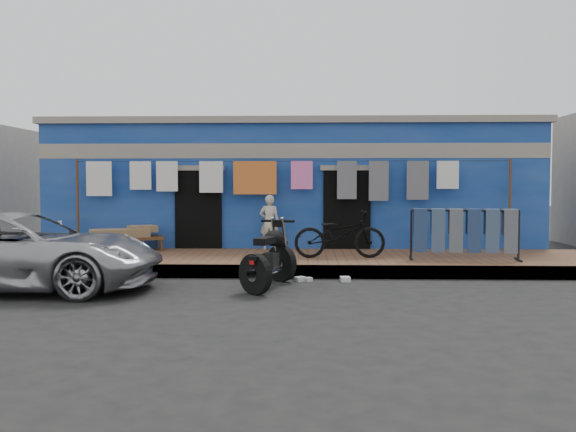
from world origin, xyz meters
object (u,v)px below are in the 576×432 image
(seated_person, at_px, (269,222))
(charpoy, at_px, (128,239))
(jeans_rack, at_px, (464,234))
(car, at_px, (19,250))
(bicycle, at_px, (340,229))
(motorcycle, at_px, (269,255))

(seated_person, relative_size, charpoy, 0.71)
(seated_person, xyz_separation_m, jeans_rack, (4.02, -1.67, -0.11))
(car, bearing_deg, bicycle, -65.88)
(car, xyz_separation_m, charpoy, (0.71, 3.73, -0.15))
(bicycle, bearing_deg, jeans_rack, -98.45)
(car, bearing_deg, motorcycle, -85.77)
(seated_person, xyz_separation_m, charpoy, (-3.22, -0.28, -0.36))
(seated_person, height_order, charpoy, seated_person)
(motorcycle, height_order, jeans_rack, jeans_rack)
(bicycle, xyz_separation_m, motorcycle, (-1.32, -2.19, -0.28))
(car, bearing_deg, charpoy, -12.03)
(car, xyz_separation_m, motorcycle, (4.15, 0.40, -0.11))
(car, xyz_separation_m, bicycle, (5.47, 2.59, 0.17))
(car, relative_size, bicycle, 2.60)
(car, bearing_deg, jeans_rack, -74.78)
(bicycle, xyz_separation_m, jeans_rack, (2.48, -0.24, -0.07))
(charpoy, bearing_deg, car, -100.82)
(charpoy, distance_m, jeans_rack, 7.37)
(bicycle, relative_size, motorcycle, 1.00)
(car, height_order, bicycle, bicycle)
(seated_person, distance_m, motorcycle, 3.64)
(charpoy, bearing_deg, motorcycle, -44.17)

